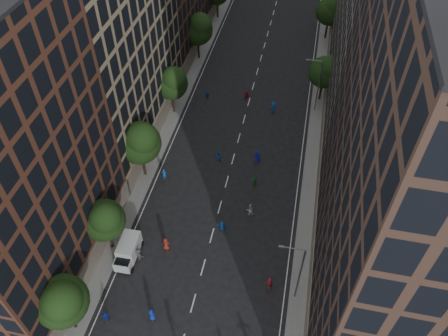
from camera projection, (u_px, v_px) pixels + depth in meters
name	position (u px, v px, depth m)	size (l,w,h in m)	color
ground	(244.00, 121.00, 67.91)	(240.00, 240.00, 0.00)	black
sidewalk_left	(182.00, 84.00, 74.66)	(4.00, 105.00, 0.15)	slate
sidewalk_right	(324.00, 102.00, 71.24)	(4.00, 105.00, 0.15)	slate
bldg_left_b	(93.00, 22.00, 54.98)	(14.00, 26.00, 34.00)	#948261
bldg_right_a	(428.00, 176.00, 35.27)	(14.00, 30.00, 36.00)	#442E24
bldg_right_b	(399.00, 22.00, 56.04)	(14.00, 28.00, 33.00)	#6F665B
tree_left_0	(62.00, 301.00, 40.65)	(5.20, 5.20, 8.83)	black
tree_left_1	(104.00, 219.00, 47.74)	(4.80, 4.80, 8.21)	black
tree_left_2	(140.00, 142.00, 55.28)	(5.60, 5.60, 9.45)	black
tree_left_3	(172.00, 82.00, 65.19)	(5.00, 5.00, 8.58)	black
tree_left_4	(198.00, 28.00, 75.85)	(5.40, 5.40, 9.08)	black
tree_right_a	(326.00, 71.00, 67.57)	(5.00, 5.00, 8.39)	black
tree_right_b	(331.00, 10.00, 80.91)	(5.20, 5.20, 8.83)	black
streetlamp_near	(298.00, 271.00, 43.70)	(2.64, 0.22, 9.06)	#595B60
streetlamp_far	(318.00, 83.00, 66.11)	(2.64, 0.22, 9.06)	#595B60
cargo_van	(128.00, 251.00, 49.97)	(2.21, 4.58, 2.42)	silver
skater_0	(152.00, 315.00, 45.03)	(0.87, 0.57, 1.78)	#1329A0
skater_4	(106.00, 317.00, 44.92)	(1.01, 0.42, 1.72)	#142DA7
skater_6	(166.00, 244.00, 51.01)	(0.91, 0.59, 1.86)	maroon
skater_7	(269.00, 283.00, 47.49)	(0.69, 0.45, 1.88)	maroon
skater_8	(250.00, 210.00, 54.55)	(0.89, 0.69, 1.83)	silver
skater_9	(139.00, 255.00, 50.00)	(1.22, 0.70, 1.88)	#3A3A3E
skater_10	(254.00, 182.00, 57.84)	(1.07, 0.44, 1.82)	#216E31
skater_11	(222.00, 227.00, 52.78)	(1.60, 0.51, 1.72)	#1445A5
skater_12	(257.00, 157.00, 61.11)	(0.90, 0.58, 1.84)	#151FAF
skater_13	(164.00, 174.00, 58.73)	(0.69, 0.45, 1.90)	#154CAB
skater_14	(219.00, 157.00, 61.26)	(0.81, 0.63, 1.67)	#164EB5
skater_15	(273.00, 107.00, 68.78)	(1.22, 0.70, 1.88)	#1551B0
skater_16	(207.00, 96.00, 70.94)	(0.98, 0.41, 1.67)	#114592
skater_17	(246.00, 96.00, 71.12)	(1.54, 0.49, 1.66)	#A41B24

